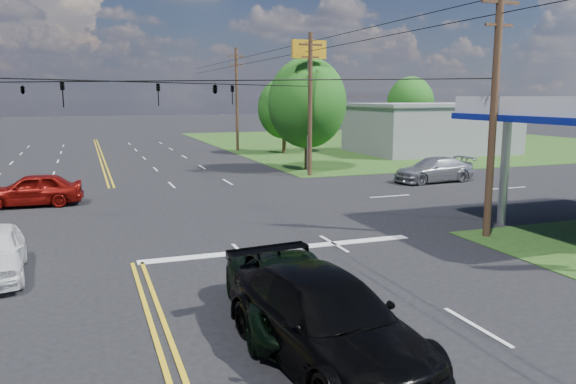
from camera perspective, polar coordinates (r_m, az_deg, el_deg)
name	(u,v)px	position (r m, az deg, el deg)	size (l,w,h in m)	color
ground	(121,215)	(26.73, -16.63, -2.25)	(280.00, 280.00, 0.00)	black
grass_ne	(407,142)	(68.82, 12.01, 5.02)	(46.00, 48.00, 0.03)	#234315
stop_bar	(282,249)	(19.98, -0.59, -5.82)	(10.00, 0.50, 0.02)	silver
retail_ne	(430,130)	(55.91, 14.25, 6.17)	(14.00, 10.00, 4.40)	gray
pole_se	(494,108)	(22.40, 20.18, 8.01)	(1.60, 0.28, 9.50)	#43271C
pole_ne	(310,103)	(37.99, 2.26, 9.04)	(1.60, 0.28, 9.50)	#43271C
pole_right_far	(237,98)	(56.04, -5.22, 9.47)	(1.60, 0.28, 10.00)	#43271C
span_wire_signals	(114,81)	(26.20, -17.27, 10.69)	(26.00, 18.00, 1.13)	black
power_lines	(113,13)	(24.41, -17.33, 16.93)	(26.04, 100.00, 0.64)	black
tree_right_a	(307,103)	(41.15, 1.96, 9.02)	(5.70, 5.70, 8.18)	#43271C
tree_right_b	(284,109)	(53.26, -0.41, 8.48)	(4.94, 4.94, 7.09)	#43271C
tree_far_r	(410,103)	(66.39, 12.33, 8.78)	(5.32, 5.32, 7.63)	#43271C
pickup_dkgreen	(290,292)	(13.56, 0.16, -10.10)	(2.49, 5.40, 1.50)	black
suv_black	(325,319)	(11.70, 3.80, -12.75)	(2.47, 6.08, 1.76)	black
sedan_red	(32,190)	(30.34, -24.58, 0.21)	(1.91, 4.75, 1.62)	maroon
sedan_far	(434,170)	(36.62, 14.59, 2.21)	(2.17, 5.35, 1.55)	#9A9A9E
polesign_ne	(309,68)	(39.15, 2.14, 12.46)	(2.51, 0.37, 9.12)	#A5A5AA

